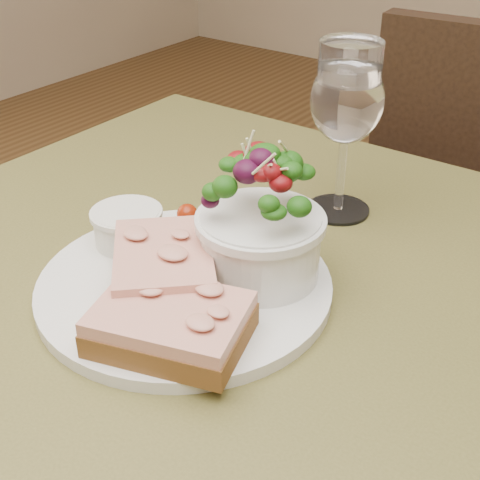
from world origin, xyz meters
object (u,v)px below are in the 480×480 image
Objects in this scene: dinner_plate at (185,285)px; cafe_table at (221,379)px; ramekin at (127,225)px; salad_bowl at (261,218)px; sandwich_back at (164,265)px; wine_glass at (347,105)px; sandwich_front at (171,324)px.

cafe_table is at bearing 21.80° from dinner_plate.
salad_bowl reaches higher than ramekin.
cafe_table is 0.15m from sandwich_back.
wine_glass is at bearing 87.73° from cafe_table.
dinner_plate is at bearing 118.30° from sandwich_back.
ramekin reaches higher than cafe_table.
sandwich_back is at bearing -24.44° from ramekin.
salad_bowl is 0.18m from wine_glass.
sandwich_back is (-0.04, -0.03, 0.14)m from cafe_table.
sandwich_front is 0.16m from ramekin.
salad_bowl is 0.73× the size of wine_glass.
wine_glass reaches higher than sandwich_back.
wine_glass reaches higher than cafe_table.
cafe_table is 4.57× the size of wine_glass.
ramekin is 0.52× the size of salad_bowl.
ramekin is (-0.08, 0.04, -0.00)m from sandwich_back.
ramekin is 0.15m from salad_bowl.
cafe_table is 0.11m from dinner_plate.
ramekin is (-0.13, 0.09, 0.00)m from sandwich_front.
ramekin is at bearing 177.20° from cafe_table.
dinner_plate is 1.87× the size of sandwich_back.
sandwich_back reaches higher than dinner_plate.
sandwich_front is 0.07m from sandwich_back.
cafe_table is 12.19× the size of ramekin.
sandwich_front is 0.97× the size of sandwich_back.
cafe_table is 0.18m from ramekin.
sandwich_back reaches higher than cafe_table.
salad_bowl is (0.14, 0.03, 0.04)m from ramekin.
salad_bowl is (0.02, 0.04, 0.17)m from cafe_table.
ramekin is 0.38× the size of wine_glass.
dinner_plate is 1.93× the size of sandwich_front.
wine_glass reaches higher than sandwich_front.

